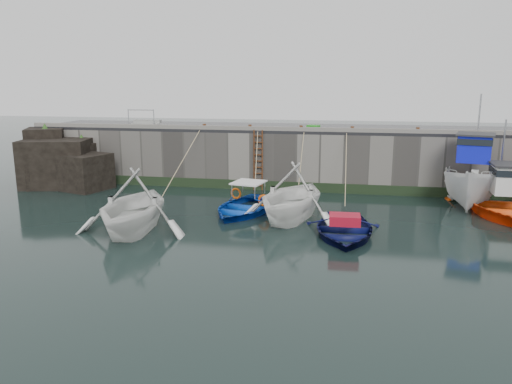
% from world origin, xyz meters
% --- Properties ---
extents(ground, '(120.00, 120.00, 0.00)m').
position_xyz_m(ground, '(0.00, 0.00, 0.00)').
color(ground, black).
rests_on(ground, ground).
extents(quay_back, '(30.00, 5.00, 3.00)m').
position_xyz_m(quay_back, '(0.00, 12.50, 1.50)').
color(quay_back, slate).
rests_on(quay_back, ground).
extents(road_back, '(30.00, 5.00, 0.16)m').
position_xyz_m(road_back, '(0.00, 12.50, 3.08)').
color(road_back, black).
rests_on(road_back, quay_back).
extents(kerb_back, '(30.00, 0.30, 0.20)m').
position_xyz_m(kerb_back, '(0.00, 10.15, 3.26)').
color(kerb_back, slate).
rests_on(kerb_back, road_back).
extents(algae_back, '(30.00, 0.08, 0.50)m').
position_xyz_m(algae_back, '(0.00, 9.96, 0.25)').
color(algae_back, black).
rests_on(algae_back, ground).
extents(rock_outcrop, '(5.85, 4.24, 3.41)m').
position_xyz_m(rock_outcrop, '(-12.92, 9.11, 1.26)').
color(rock_outcrop, black).
rests_on(rock_outcrop, ground).
extents(ladder, '(0.51, 0.08, 3.20)m').
position_xyz_m(ladder, '(-2.00, 9.91, 1.59)').
color(ladder, '#3F1E0F').
rests_on(ladder, ground).
extents(boat_near_white, '(4.94, 5.59, 2.75)m').
position_xyz_m(boat_near_white, '(-5.31, 1.61, 0.00)').
color(boat_near_white, silver).
rests_on(boat_near_white, ground).
extents(boat_near_white_rope, '(0.04, 6.44, 3.10)m').
position_xyz_m(boat_near_white_rope, '(-5.31, 7.05, 0.00)').
color(boat_near_white_rope, tan).
rests_on(boat_near_white_rope, ground).
extents(boat_near_blue, '(4.13, 5.16, 0.95)m').
position_xyz_m(boat_near_blue, '(-1.77, 5.34, 0.00)').
color(boat_near_blue, '#0C3EB5').
rests_on(boat_near_blue, ground).
extents(boat_near_blue_rope, '(0.04, 3.38, 3.10)m').
position_xyz_m(boat_near_blue_rope, '(-1.77, 8.92, 0.00)').
color(boat_near_blue_rope, tan).
rests_on(boat_near_blue_rope, ground).
extents(boat_near_blacktrim, '(5.60, 6.10, 2.71)m').
position_xyz_m(boat_near_blacktrim, '(0.43, 4.44, 0.00)').
color(boat_near_blacktrim, white).
rests_on(boat_near_blacktrim, ground).
extents(boat_near_blacktrim_rope, '(0.04, 4.01, 3.10)m').
position_xyz_m(boat_near_blacktrim_rope, '(0.43, 8.47, 0.00)').
color(boat_near_blacktrim_rope, tan).
rests_on(boat_near_blacktrim_rope, ground).
extents(boat_near_navy, '(3.44, 4.68, 0.94)m').
position_xyz_m(boat_near_navy, '(2.63, 2.73, 0.00)').
color(boat_near_navy, '#090E3E').
rests_on(boat_near_navy, ground).
extents(boat_near_navy_rope, '(0.04, 5.43, 3.10)m').
position_xyz_m(boat_near_navy_rope, '(2.63, 7.61, 0.00)').
color(boat_near_navy_rope, tan).
rests_on(boat_near_navy_rope, ground).
extents(boat_far_white, '(3.92, 6.72, 5.44)m').
position_xyz_m(boat_far_white, '(8.44, 8.87, 1.03)').
color(boat_far_white, white).
rests_on(boat_far_white, ground).
extents(boat_far_orange, '(4.99, 6.75, 4.35)m').
position_xyz_m(boat_far_orange, '(9.50, 7.35, 0.43)').
color(boat_far_orange, '#FF4A0D').
rests_on(boat_far_orange, ground).
extents(fish_crate, '(0.72, 0.61, 0.27)m').
position_xyz_m(fish_crate, '(0.79, 10.72, 3.30)').
color(fish_crate, '#1E931A').
rests_on(fish_crate, road_back).
extents(railing, '(1.60, 1.05, 1.00)m').
position_xyz_m(railing, '(-8.75, 11.25, 3.36)').
color(railing, '#A5A8AD').
rests_on(railing, road_back).
extents(bollard_a, '(0.18, 0.18, 0.28)m').
position_xyz_m(bollard_a, '(-5.00, 10.25, 3.30)').
color(bollard_a, '#3F1E0F').
rests_on(bollard_a, road_back).
extents(bollard_b, '(0.18, 0.18, 0.28)m').
position_xyz_m(bollard_b, '(-2.50, 10.25, 3.30)').
color(bollard_b, '#3F1E0F').
rests_on(bollard_b, road_back).
extents(bollard_c, '(0.18, 0.18, 0.28)m').
position_xyz_m(bollard_c, '(0.20, 10.25, 3.30)').
color(bollard_c, '#3F1E0F').
rests_on(bollard_c, road_back).
extents(bollard_d, '(0.18, 0.18, 0.28)m').
position_xyz_m(bollard_d, '(2.80, 10.25, 3.30)').
color(bollard_d, '#3F1E0F').
rests_on(bollard_d, road_back).
extents(bollard_e, '(0.18, 0.18, 0.28)m').
position_xyz_m(bollard_e, '(6.00, 10.25, 3.30)').
color(bollard_e, '#3F1E0F').
rests_on(bollard_e, road_back).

